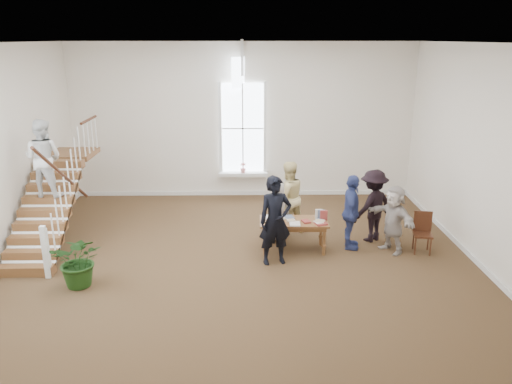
{
  "coord_description": "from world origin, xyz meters",
  "views": [
    {
      "loc": [
        0.12,
        -10.05,
        4.59
      ],
      "look_at": [
        0.31,
        0.4,
        1.35
      ],
      "focal_mm": 35.0,
      "sensor_mm": 36.0,
      "label": 1
    }
  ],
  "objects_px": {
    "elderly_woman": "(276,211)",
    "person_yellow": "(288,197)",
    "police_officer": "(275,221)",
    "woman_cluster_a": "(351,212)",
    "woman_cluster_c": "(393,219)",
    "floor_plant": "(79,260)",
    "library_table": "(294,224)",
    "side_chair": "(423,230)",
    "woman_cluster_b": "(373,206)"
  },
  "relations": [
    {
      "from": "woman_cluster_a",
      "to": "woman_cluster_c",
      "type": "height_order",
      "value": "woman_cluster_a"
    },
    {
      "from": "woman_cluster_c",
      "to": "side_chair",
      "type": "xyz_separation_m",
      "value": [
        0.67,
        -0.01,
        -0.26
      ]
    },
    {
      "from": "floor_plant",
      "to": "elderly_woman",
      "type": "bearing_deg",
      "value": 29.65
    },
    {
      "from": "person_yellow",
      "to": "floor_plant",
      "type": "height_order",
      "value": "person_yellow"
    },
    {
      "from": "elderly_woman",
      "to": "floor_plant",
      "type": "xyz_separation_m",
      "value": [
        -3.89,
        -2.21,
        -0.19
      ]
    },
    {
      "from": "side_chair",
      "to": "floor_plant",
      "type": "bearing_deg",
      "value": -157.48
    },
    {
      "from": "library_table",
      "to": "elderly_woman",
      "type": "relative_size",
      "value": 1.05
    },
    {
      "from": "person_yellow",
      "to": "floor_plant",
      "type": "relative_size",
      "value": 1.68
    },
    {
      "from": "elderly_woman",
      "to": "side_chair",
      "type": "relative_size",
      "value": 1.59
    },
    {
      "from": "elderly_woman",
      "to": "woman_cluster_a",
      "type": "distance_m",
      "value": 1.72
    },
    {
      "from": "police_officer",
      "to": "elderly_woman",
      "type": "relative_size",
      "value": 1.31
    },
    {
      "from": "police_officer",
      "to": "woman_cluster_b",
      "type": "bearing_deg",
      "value": 13.45
    },
    {
      "from": "woman_cluster_a",
      "to": "floor_plant",
      "type": "bearing_deg",
      "value": 117.82
    },
    {
      "from": "library_table",
      "to": "woman_cluster_a",
      "type": "distance_m",
      "value": 1.31
    },
    {
      "from": "library_table",
      "to": "woman_cluster_a",
      "type": "height_order",
      "value": "woman_cluster_a"
    },
    {
      "from": "police_officer",
      "to": "side_chair",
      "type": "xyz_separation_m",
      "value": [
        3.31,
        0.54,
        -0.45
      ]
    },
    {
      "from": "police_officer",
      "to": "woman_cluster_b",
      "type": "xyz_separation_m",
      "value": [
        2.34,
        1.2,
        -0.09
      ]
    },
    {
      "from": "woman_cluster_b",
      "to": "floor_plant",
      "type": "distance_m",
      "value": 6.51
    },
    {
      "from": "person_yellow",
      "to": "library_table",
      "type": "bearing_deg",
      "value": 71.39
    },
    {
      "from": "woman_cluster_c",
      "to": "woman_cluster_a",
      "type": "bearing_deg",
      "value": -131.52
    },
    {
      "from": "side_chair",
      "to": "person_yellow",
      "type": "bearing_deg",
      "value": 167.96
    },
    {
      "from": "elderly_woman",
      "to": "person_yellow",
      "type": "relative_size",
      "value": 0.81
    },
    {
      "from": "person_yellow",
      "to": "woman_cluster_c",
      "type": "xyz_separation_m",
      "value": [
        2.24,
        -1.2,
        -0.13
      ]
    },
    {
      "from": "library_table",
      "to": "person_yellow",
      "type": "xyz_separation_m",
      "value": [
        -0.05,
        1.1,
        0.27
      ]
    },
    {
      "from": "police_officer",
      "to": "person_yellow",
      "type": "bearing_deg",
      "value": 63.48
    },
    {
      "from": "woman_cluster_c",
      "to": "floor_plant",
      "type": "relative_size",
      "value": 1.44
    },
    {
      "from": "library_table",
      "to": "side_chair",
      "type": "distance_m",
      "value": 2.86
    },
    {
      "from": "library_table",
      "to": "floor_plant",
      "type": "distance_m",
      "value": 4.54
    },
    {
      "from": "woman_cluster_a",
      "to": "side_chair",
      "type": "bearing_deg",
      "value": -87.03
    },
    {
      "from": "police_officer",
      "to": "elderly_woman",
      "type": "distance_m",
      "value": 1.27
    },
    {
      "from": "woman_cluster_b",
      "to": "woman_cluster_c",
      "type": "xyz_separation_m",
      "value": [
        0.3,
        -0.65,
        -0.09
      ]
    },
    {
      "from": "person_yellow",
      "to": "side_chair",
      "type": "xyz_separation_m",
      "value": [
        2.91,
        -1.21,
        -0.39
      ]
    },
    {
      "from": "elderly_woman",
      "to": "person_yellow",
      "type": "bearing_deg",
      "value": -137.13
    },
    {
      "from": "elderly_woman",
      "to": "woman_cluster_a",
      "type": "relative_size",
      "value": 0.85
    },
    {
      "from": "library_table",
      "to": "floor_plant",
      "type": "xyz_separation_m",
      "value": [
        -4.24,
        -1.61,
        -0.09
      ]
    },
    {
      "from": "person_yellow",
      "to": "elderly_woman",
      "type": "bearing_deg",
      "value": 37.63
    },
    {
      "from": "police_officer",
      "to": "woman_cluster_c",
      "type": "distance_m",
      "value": 2.7
    },
    {
      "from": "woman_cluster_a",
      "to": "floor_plant",
      "type": "height_order",
      "value": "woman_cluster_a"
    },
    {
      "from": "woman_cluster_c",
      "to": "person_yellow",
      "type": "bearing_deg",
      "value": -147.21
    },
    {
      "from": "floor_plant",
      "to": "side_chair",
      "type": "xyz_separation_m",
      "value": [
        7.1,
        1.5,
        -0.03
      ]
    },
    {
      "from": "elderly_woman",
      "to": "floor_plant",
      "type": "relative_size",
      "value": 1.37
    },
    {
      "from": "library_table",
      "to": "person_yellow",
      "type": "height_order",
      "value": "person_yellow"
    },
    {
      "from": "police_officer",
      "to": "side_chair",
      "type": "distance_m",
      "value": 3.38
    },
    {
      "from": "police_officer",
      "to": "elderly_woman",
      "type": "height_order",
      "value": "police_officer"
    },
    {
      "from": "person_yellow",
      "to": "woman_cluster_a",
      "type": "xyz_separation_m",
      "value": [
        1.34,
        -1.0,
        -0.04
      ]
    },
    {
      "from": "library_table",
      "to": "person_yellow",
      "type": "distance_m",
      "value": 1.14
    },
    {
      "from": "police_officer",
      "to": "woman_cluster_c",
      "type": "bearing_deg",
      "value": -1.93
    },
    {
      "from": "elderly_woman",
      "to": "person_yellow",
      "type": "distance_m",
      "value": 0.61
    },
    {
      "from": "woman_cluster_b",
      "to": "side_chair",
      "type": "xyz_separation_m",
      "value": [
        0.97,
        -0.66,
        -0.35
      ]
    },
    {
      "from": "library_table",
      "to": "woman_cluster_b",
      "type": "distance_m",
      "value": 1.98
    }
  ]
}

